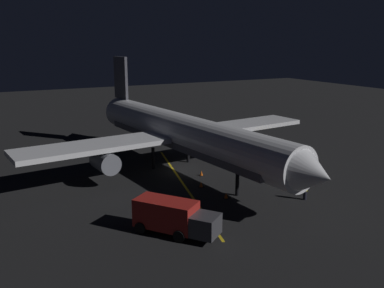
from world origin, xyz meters
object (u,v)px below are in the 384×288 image
traffic_cone_near_left (304,186)px  catering_truck (259,148)px  traffic_cone_far (201,173)px  traffic_cone_under_wing (226,196)px  ground_crew_worker (305,190)px  baggage_truck (173,217)px  airliner (180,133)px  traffic_cone_near_right (201,185)px

traffic_cone_near_left → catering_truck: bearing=-105.1°
traffic_cone_far → traffic_cone_under_wing: bearing=80.0°
catering_truck → ground_crew_worker: bearing=70.1°
traffic_cone_under_wing → ground_crew_worker: bearing=149.9°
traffic_cone_far → baggage_truck: bearing=52.8°
airliner → traffic_cone_far: (-1.01, 2.99, -3.94)m
catering_truck → baggage_truck: bearing=38.2°
airliner → ground_crew_worker: airliner is taller
airliner → traffic_cone_near_left: size_ratio=73.36×
traffic_cone_under_wing → traffic_cone_far: same height
traffic_cone_far → traffic_cone_near_right: bearing=60.9°
ground_crew_worker → baggage_truck: bearing=3.6°
traffic_cone_near_right → catering_truck: bearing=-151.2°
ground_crew_worker → traffic_cone_far: (4.93, -10.49, -0.64)m
baggage_truck → ground_crew_worker: baggage_truck is taller
catering_truck → traffic_cone_far: catering_truck is taller
catering_truck → traffic_cone_far: size_ratio=11.99×
airliner → catering_truck: 11.32m
ground_crew_worker → traffic_cone_under_wing: (6.16, -3.58, -0.64)m
catering_truck → traffic_cone_near_left: 11.91m
traffic_cone_near_left → traffic_cone_near_right: (8.59, -5.04, 0.00)m
baggage_truck → traffic_cone_near_right: size_ratio=11.58×
traffic_cone_under_wing → baggage_truck: bearing=30.9°
catering_truck → ground_crew_worker: 14.59m
ground_crew_worker → traffic_cone_near_right: ground_crew_worker is taller
airliner → traffic_cone_far: bearing=108.7°
ground_crew_worker → traffic_cone_near_left: 3.00m
ground_crew_worker → traffic_cone_near_left: size_ratio=3.16×
catering_truck → traffic_cone_far: bearing=18.0°
baggage_truck → catering_truck: 23.55m
catering_truck → traffic_cone_under_wing: (11.12, 10.14, -0.93)m
airliner → traffic_cone_near_right: (0.77, 6.19, -3.94)m
baggage_truck → traffic_cone_near_left: 15.77m
airliner → traffic_cone_far: 5.05m
baggage_truck → traffic_cone_near_right: baggage_truck is taller
traffic_cone_under_wing → traffic_cone_far: (-1.22, -6.92, 0.00)m
traffic_cone_near_left → traffic_cone_under_wing: 8.15m
catering_truck → ground_crew_worker: (4.96, 13.71, -0.29)m
catering_truck → ground_crew_worker: size_ratio=3.79×
airliner → baggage_truck: 16.47m
catering_truck → traffic_cone_under_wing: size_ratio=11.99×
traffic_cone_far → catering_truck: bearing=-162.0°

